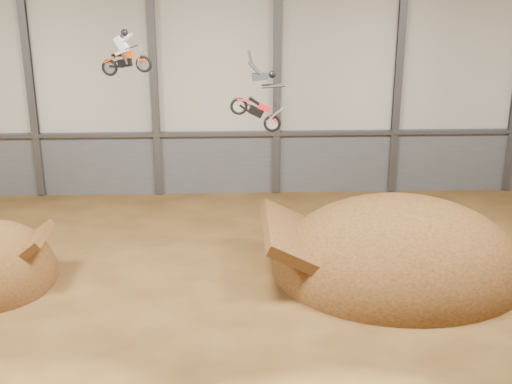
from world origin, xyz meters
TOP-DOWN VIEW (x-y plane):
  - floor at (0.00, 0.00)m, footprint 40.00×40.00m
  - back_wall at (0.00, 15.00)m, footprint 40.00×0.10m
  - lower_band_back at (0.00, 14.90)m, footprint 39.80×0.18m
  - steel_rail at (0.00, 14.75)m, footprint 39.80×0.35m
  - steel_column_1 at (-10.00, 14.80)m, footprint 0.40×0.36m
  - steel_column_2 at (-3.33, 14.80)m, footprint 0.40×0.36m
  - steel_column_3 at (3.33, 14.80)m, footprint 0.40×0.36m
  - steel_column_4 at (10.00, 14.80)m, footprint 0.40×0.36m
  - landing_ramp at (8.17, 4.63)m, footprint 11.18×9.89m
  - fmx_rider_a at (-3.46, 6.19)m, footprint 2.59×1.39m
  - fmx_rider_b at (1.68, 5.44)m, footprint 3.94×1.03m

SIDE VIEW (x-z plane):
  - floor at x=0.00m, z-range 0.00..0.00m
  - landing_ramp at x=8.17m, z-range -3.22..3.22m
  - lower_band_back at x=0.00m, z-range 0.00..3.50m
  - steel_rail at x=0.00m, z-range 3.45..3.65m
  - back_wall at x=0.00m, z-range 0.00..14.00m
  - steel_column_1 at x=-10.00m, z-range 0.05..13.95m
  - steel_column_2 at x=-3.33m, z-range 0.05..13.95m
  - steel_column_3 at x=3.33m, z-range 0.05..13.95m
  - steel_column_4 at x=10.00m, z-range 0.05..13.95m
  - fmx_rider_b at x=1.68m, z-range 6.08..9.80m
  - fmx_rider_a at x=-3.46m, z-range 8.42..10.70m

